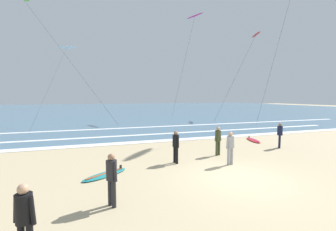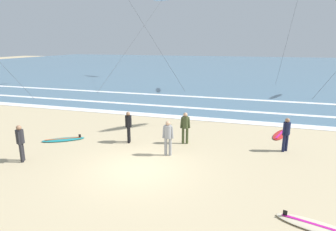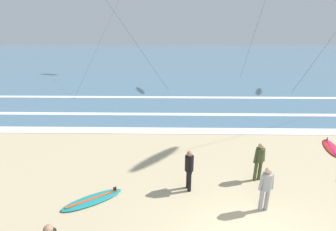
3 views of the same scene
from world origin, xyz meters
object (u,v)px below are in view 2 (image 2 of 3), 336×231
at_px(surfer_left_far, 20,140).
at_px(surfer_background_far, 185,125).
at_px(surfer_foreground_main, 286,132).
at_px(surfer_mid_group, 128,124).
at_px(surfboard_right_spare, 63,139).
at_px(kite_white_far_right, 162,0).
at_px(surfboard_left_pile, 280,134).
at_px(surfboard_near_water, 316,226).
at_px(surfer_left_near, 168,135).

bearing_deg(surfer_left_far, surfer_background_far, 34.33).
bearing_deg(surfer_foreground_main, surfer_mid_group, -172.35).
height_order(surfer_foreground_main, surfboard_right_spare, surfer_foreground_main).
relative_size(surfer_foreground_main, kite_white_far_right, 0.10).
distance_m(surfer_left_far, surfboard_left_pile, 12.86).
bearing_deg(surfboard_near_water, surfer_foreground_main, 93.35).
height_order(surfer_left_near, surfer_background_far, same).
bearing_deg(surfer_left_near, kite_white_far_right, 108.51).
distance_m(surfer_left_far, kite_white_far_right, 32.83).
relative_size(surfer_mid_group, kite_white_far_right, 0.10).
bearing_deg(surfboard_left_pile, surfer_left_near, -138.19).
relative_size(surfer_background_far, surfboard_right_spare, 0.77).
xyz_separation_m(surfer_mid_group, surfboard_left_pile, (7.44, 3.45, -0.91)).
bearing_deg(surfboard_left_pile, surfer_mid_group, -155.09).
distance_m(surfer_left_near, surfboard_left_pile, 6.84).
relative_size(surfer_left_far, surfer_background_far, 1.00).
bearing_deg(surfer_left_far, surfer_foreground_main, 22.66).
relative_size(surfboard_near_water, surfboard_right_spare, 1.05).
bearing_deg(surfer_background_far, surfboard_left_pile, 30.82).
distance_m(surfer_left_far, surfboard_near_water, 11.24).
distance_m(surfer_background_far, kite_white_far_right, 30.34).
height_order(surfer_left_far, surfboard_near_water, surfer_left_far).
height_order(surfer_foreground_main, surfboard_near_water, surfer_foreground_main).
height_order(surfer_mid_group, kite_white_far_right, kite_white_far_right).
xyz_separation_m(surfer_foreground_main, surfboard_near_water, (0.34, -5.83, -0.91)).
bearing_deg(kite_white_far_right, surfer_left_near, -71.49).
xyz_separation_m(surfer_left_far, surfer_left_near, (5.73, 2.44, 0.00)).
bearing_deg(surfer_mid_group, surfboard_left_pile, 24.91).
xyz_separation_m(surfer_left_near, surfer_background_far, (0.37, 1.72, 0.00)).
bearing_deg(surfboard_right_spare, surfer_foreground_main, 8.96).
bearing_deg(surfboard_right_spare, surfer_background_far, 12.56).
height_order(surfer_left_far, surfer_foreground_main, same).
bearing_deg(surfboard_near_water, surfer_mid_group, 148.19).
bearing_deg(kite_white_far_right, surfer_left_far, -82.90).
distance_m(surfer_left_far, surfer_background_far, 7.38).
height_order(surfer_left_far, surfboard_right_spare, surfer_left_far).
distance_m(surfer_left_far, surfer_foreground_main, 11.68).
xyz_separation_m(surfer_mid_group, surfer_foreground_main, (7.44, 1.00, 0.00)).
relative_size(surfer_left_far, surfboard_near_water, 0.73).
xyz_separation_m(surfer_left_far, surfer_foreground_main, (10.78, 4.50, 0.00)).
height_order(surfboard_left_pile, surfboard_near_water, same).
relative_size(surfer_foreground_main, surfboard_left_pile, 0.73).
xyz_separation_m(surfer_mid_group, surfboard_near_water, (7.78, -4.83, -0.91)).
xyz_separation_m(surfer_background_far, kite_white_far_right, (-9.97, 26.97, 9.67)).
distance_m(surfer_background_far, surfboard_right_spare, 6.36).
xyz_separation_m(surfer_foreground_main, surfer_left_near, (-5.05, -2.06, 0.00)).
xyz_separation_m(surfboard_left_pile, kite_white_far_right, (-14.66, 24.18, 10.58)).
distance_m(surfer_foreground_main, surfer_background_far, 4.70).
bearing_deg(surfboard_right_spare, kite_white_far_right, 97.70).
distance_m(surfer_foreground_main, surfboard_right_spare, 11.00).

